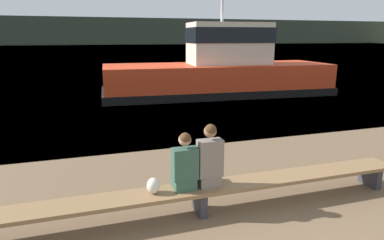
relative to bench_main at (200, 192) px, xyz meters
name	(u,v)px	position (x,y,z in m)	size (l,w,h in m)	color
water_surface	(87,45)	(0.63, 123.35, -0.37)	(240.00, 240.00, 0.00)	#386084
far_shoreline	(86,31)	(0.63, 124.43, 4.19)	(600.00, 12.00, 9.12)	#384233
bench_main	(200,192)	(0.00, 0.00, 0.00)	(7.54, 0.54, 0.45)	brown
person_left	(185,165)	(-0.25, 0.00, 0.48)	(0.39, 0.38, 0.94)	#2D4C3D
person_right	(209,159)	(0.16, 0.00, 0.53)	(0.39, 0.38, 1.04)	#70665B
shopping_bag	(153,186)	(-0.75, 0.01, 0.20)	(0.20, 0.20, 0.25)	beige
tugboat_red	(220,72)	(4.78, 10.82, 0.71)	(11.32, 4.22, 6.18)	red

